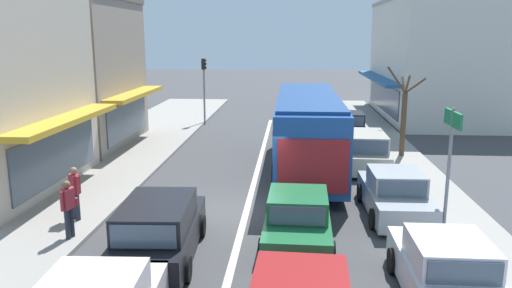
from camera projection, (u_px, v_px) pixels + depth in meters
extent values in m
plane|color=#3F3F42|center=(247.00, 211.00, 16.25)|extent=(140.00, 140.00, 0.00)
cube|color=silver|center=(256.00, 177.00, 20.15)|extent=(0.20, 28.00, 0.01)
cube|color=gray|center=(109.00, 160.00, 22.57)|extent=(5.20, 44.00, 0.14)
cube|color=gray|center=(401.00, 166.00, 21.65)|extent=(2.80, 44.00, 0.12)
cube|color=gold|center=(66.00, 120.00, 17.45)|extent=(1.10, 7.10, 0.20)
cube|color=#425160|center=(58.00, 156.00, 17.76)|extent=(0.06, 6.17, 1.80)
cube|color=gray|center=(62.00, 75.00, 25.23)|extent=(6.47, 7.35, 7.29)
cube|color=gold|center=(135.00, 94.00, 25.17)|extent=(1.10, 6.76, 0.20)
cube|color=#425160|center=(128.00, 119.00, 25.47)|extent=(0.06, 5.88, 1.80)
cube|color=silver|center=(439.00, 60.00, 34.37)|extent=(7.30, 13.56, 7.86)
cube|color=#23568E|center=(378.00, 78.00, 34.92)|extent=(1.10, 12.48, 0.20)
cube|color=#425160|center=(383.00, 97.00, 35.16)|extent=(0.06, 10.85, 1.80)
cube|color=#A19D92|center=(444.00, 0.00, 33.51)|extent=(7.46, 13.56, 0.24)
cube|color=#1E4C99|center=(307.00, 129.00, 20.91)|extent=(2.55, 10.81, 2.70)
cube|color=#425160|center=(308.00, 119.00, 20.83)|extent=(2.59, 10.38, 0.90)
cube|color=maroon|center=(313.00, 167.00, 15.66)|extent=(2.25, 0.07, 1.76)
cube|color=navy|center=(308.00, 95.00, 20.61)|extent=(2.42, 9.95, 0.12)
cylinder|color=black|center=(279.00, 142.00, 24.53)|extent=(0.26, 0.96, 0.96)
cylinder|color=black|center=(330.00, 143.00, 24.37)|extent=(0.26, 0.96, 0.96)
cylinder|color=black|center=(275.00, 177.00, 18.37)|extent=(0.26, 0.96, 0.96)
cylinder|color=black|center=(344.00, 178.00, 18.20)|extent=(0.26, 0.96, 0.96)
cube|color=#1E6638|center=(298.00, 226.00, 13.60)|extent=(1.82, 4.24, 0.72)
cube|color=#1E6638|center=(298.00, 204.00, 13.36)|extent=(1.60, 1.84, 0.60)
cube|color=#425160|center=(298.00, 193.00, 14.26)|extent=(1.44, 0.10, 0.51)
cube|color=#425160|center=(297.00, 216.00, 12.47)|extent=(1.41, 0.09, 0.48)
cylinder|color=black|center=(269.00, 215.00, 14.95)|extent=(0.20, 0.62, 0.62)
cylinder|color=black|center=(327.00, 217.00, 14.79)|extent=(0.20, 0.62, 0.62)
cylinder|color=black|center=(262.00, 250.00, 12.50)|extent=(0.20, 0.62, 0.62)
cylinder|color=black|center=(331.00, 253.00, 12.33)|extent=(0.20, 0.62, 0.62)
cube|color=#425160|center=(302.00, 269.00, 9.47)|extent=(1.51, 0.12, 0.58)
cube|color=#425160|center=(108.00, 273.00, 9.31)|extent=(1.51, 0.13, 0.58)
cube|color=black|center=(161.00, 237.00, 12.78)|extent=(1.98, 4.58, 0.76)
cube|color=black|center=(156.00, 216.00, 12.28)|extent=(1.77, 2.68, 0.68)
cube|color=#425160|center=(167.00, 199.00, 13.57)|extent=(1.51, 0.14, 0.58)
cube|color=#425160|center=(143.00, 237.00, 10.99)|extent=(1.48, 0.13, 0.54)
cylinder|color=black|center=(140.00, 225.00, 14.16)|extent=(0.21, 0.63, 0.62)
cylinder|color=black|center=(202.00, 226.00, 14.12)|extent=(0.21, 0.63, 0.62)
cylinder|color=black|center=(111.00, 268.00, 11.52)|extent=(0.21, 0.63, 0.62)
cylinder|color=black|center=(187.00, 269.00, 11.48)|extent=(0.21, 0.63, 0.62)
cube|color=silver|center=(446.00, 280.00, 10.57)|extent=(1.73, 4.20, 0.72)
cube|color=silver|center=(450.00, 253.00, 10.34)|extent=(1.56, 1.80, 0.60)
cube|color=#425160|center=(438.00, 236.00, 11.23)|extent=(1.44, 0.06, 0.51)
cube|color=#425160|center=(465.00, 273.00, 9.44)|extent=(1.40, 0.06, 0.48)
cylinder|color=black|center=(393.00, 261.00, 11.91)|extent=(0.18, 0.62, 0.62)
cylinder|color=black|center=(467.00, 263.00, 11.78)|extent=(0.18, 0.62, 0.62)
cube|color=#9EA3A8|center=(394.00, 199.00, 15.79)|extent=(1.79, 4.23, 0.72)
cube|color=#9EA3A8|center=(396.00, 180.00, 15.55)|extent=(1.59, 1.82, 0.60)
cube|color=#425160|center=(390.00, 172.00, 16.45)|extent=(1.44, 0.08, 0.51)
cube|color=#425160|center=(403.00, 189.00, 14.65)|extent=(1.40, 0.08, 0.48)
cylinder|color=black|center=(361.00, 193.00, 17.11)|extent=(0.19, 0.62, 0.62)
cylinder|color=black|center=(411.00, 194.00, 17.01)|extent=(0.19, 0.62, 0.62)
cylinder|color=black|center=(373.00, 219.00, 14.65)|extent=(0.19, 0.62, 0.62)
cylinder|color=black|center=(433.00, 220.00, 14.55)|extent=(0.19, 0.62, 0.62)
cube|color=#B7B29E|center=(363.00, 155.00, 21.58)|extent=(1.84, 4.53, 0.76)
cube|color=#B7B29E|center=(365.00, 141.00, 21.09)|extent=(1.69, 2.63, 0.68)
cube|color=#425160|center=(362.00, 135.00, 22.37)|extent=(1.51, 0.09, 0.58)
cube|color=#425160|center=(369.00, 147.00, 19.80)|extent=(1.48, 0.09, 0.54)
cylinder|color=black|center=(340.00, 152.00, 23.02)|extent=(0.19, 0.62, 0.62)
cylinder|color=black|center=(379.00, 153.00, 22.86)|extent=(0.19, 0.62, 0.62)
cylinder|color=black|center=(345.00, 167.00, 20.39)|extent=(0.19, 0.62, 0.62)
cylinder|color=black|center=(389.00, 168.00, 20.23)|extent=(0.19, 0.62, 0.62)
cube|color=black|center=(348.00, 130.00, 27.41)|extent=(1.75, 3.75, 0.76)
cube|color=black|center=(349.00, 118.00, 26.97)|extent=(1.58, 1.94, 0.64)
cube|color=#425160|center=(348.00, 116.00, 27.92)|extent=(1.40, 0.10, 0.54)
cube|color=#425160|center=(350.00, 121.00, 26.03)|extent=(1.37, 0.10, 0.51)
cylinder|color=black|center=(332.00, 130.00, 28.62)|extent=(0.20, 0.63, 0.62)
cylinder|color=black|center=(361.00, 130.00, 28.45)|extent=(0.20, 0.63, 0.62)
cylinder|color=black|center=(334.00, 137.00, 26.46)|extent=(0.20, 0.63, 0.62)
cylinder|color=black|center=(365.00, 138.00, 26.29)|extent=(0.20, 0.63, 0.62)
cylinder|color=gray|center=(204.00, 92.00, 31.76)|extent=(0.12, 0.12, 4.20)
cube|color=black|center=(204.00, 64.00, 31.39)|extent=(0.24, 0.24, 0.68)
sphere|color=red|center=(206.00, 60.00, 31.33)|extent=(0.13, 0.13, 0.13)
sphere|color=black|center=(206.00, 64.00, 31.38)|extent=(0.13, 0.13, 0.13)
sphere|color=black|center=(206.00, 67.00, 31.43)|extent=(0.13, 0.13, 0.13)
cylinder|color=gray|center=(448.00, 170.00, 14.32)|extent=(0.10, 0.10, 3.60)
cube|color=#19753D|center=(453.00, 119.00, 13.98)|extent=(0.08, 1.40, 0.44)
cube|color=white|center=(455.00, 119.00, 13.98)|extent=(0.01, 1.10, 0.10)
cylinder|color=brown|center=(403.00, 126.00, 23.02)|extent=(0.24, 0.24, 3.04)
cylinder|color=brown|center=(404.00, 85.00, 22.98)|extent=(0.10, 0.80, 0.73)
cylinder|color=brown|center=(415.00, 86.00, 22.60)|extent=(0.92, 0.10, 0.74)
cylinder|color=brown|center=(408.00, 84.00, 22.26)|extent=(0.10, 0.78, 0.90)
cylinder|color=brown|center=(397.00, 80.00, 22.60)|extent=(0.92, 0.10, 1.24)
cylinder|color=#232838|center=(67.00, 224.00, 13.55)|extent=(0.14, 0.14, 0.84)
cylinder|color=#232838|center=(71.00, 222.00, 13.72)|extent=(0.14, 0.14, 0.84)
cube|color=#A82D38|center=(67.00, 199.00, 13.49)|extent=(0.28, 0.39, 0.56)
sphere|color=brown|center=(66.00, 185.00, 13.40)|extent=(0.22, 0.22, 0.22)
cylinder|color=#A82D38|center=(62.00, 202.00, 13.26)|extent=(0.09, 0.09, 0.54)
cylinder|color=#A82D38|center=(73.00, 196.00, 13.71)|extent=(0.09, 0.09, 0.54)
cube|color=maroon|center=(74.00, 202.00, 13.82)|extent=(0.25, 0.14, 0.22)
cylinder|color=#232838|center=(75.00, 205.00, 15.09)|extent=(0.14, 0.14, 0.84)
cylinder|color=#232838|center=(78.00, 207.00, 14.96)|extent=(0.14, 0.14, 0.84)
cube|color=#A82D38|center=(74.00, 184.00, 14.87)|extent=(0.41, 0.41, 0.56)
sphere|color=#9E7051|center=(73.00, 171.00, 14.79)|extent=(0.22, 0.22, 0.22)
cylinder|color=#A82D38|center=(71.00, 182.00, 15.04)|extent=(0.09, 0.09, 0.54)
cylinder|color=#A82D38|center=(78.00, 185.00, 14.70)|extent=(0.09, 0.09, 0.54)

